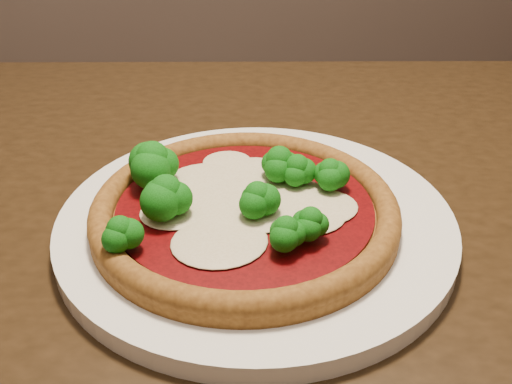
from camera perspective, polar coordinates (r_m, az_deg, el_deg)
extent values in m
cube|color=black|center=(0.60, 1.06, -0.91)|extent=(1.29, 0.96, 0.04)
cylinder|color=white|center=(0.52, 0.00, -2.92)|extent=(0.35, 0.35, 0.02)
cylinder|color=brown|center=(0.50, -1.10, -2.15)|extent=(0.27, 0.27, 0.01)
torus|color=brown|center=(0.50, -1.11, -1.48)|extent=(0.27, 0.27, 0.02)
cylinder|color=#5E0406|center=(0.50, -1.11, -1.43)|extent=(0.22, 0.22, 0.00)
ellipsoid|color=beige|center=(0.49, -1.18, -1.28)|extent=(0.10, 0.09, 0.01)
ellipsoid|color=beige|center=(0.45, -3.68, -4.97)|extent=(0.08, 0.07, 0.01)
ellipsoid|color=beige|center=(0.49, 6.66, -1.44)|extent=(0.06, 0.06, 0.00)
ellipsoid|color=beige|center=(0.49, -8.02, -1.94)|extent=(0.06, 0.06, 0.00)
ellipsoid|color=beige|center=(0.51, 3.26, -0.37)|extent=(0.07, 0.06, 0.01)
ellipsoid|color=beige|center=(0.48, 5.20, -2.29)|extent=(0.07, 0.06, 0.01)
ellipsoid|color=beige|center=(0.56, -2.93, 3.09)|extent=(0.05, 0.04, 0.00)
ellipsoid|color=beige|center=(0.54, -0.31, 1.92)|extent=(0.07, 0.06, 0.01)
ellipsoid|color=beige|center=(0.53, -5.07, 1.01)|extent=(0.08, 0.07, 0.01)
ellipsoid|color=beige|center=(0.50, -2.06, -0.92)|extent=(0.10, 0.09, 0.01)
ellipsoid|color=#148014|center=(0.43, 3.02, -3.84)|extent=(0.03, 0.03, 0.03)
ellipsoid|color=#148014|center=(0.47, -8.98, -0.12)|extent=(0.05, 0.05, 0.04)
ellipsoid|color=#148014|center=(0.52, 2.34, 3.09)|extent=(0.04, 0.04, 0.04)
ellipsoid|color=#148014|center=(0.51, 4.14, 2.41)|extent=(0.04, 0.04, 0.03)
ellipsoid|color=#148014|center=(0.51, 7.39, 2.03)|extent=(0.04, 0.04, 0.03)
ellipsoid|color=#148014|center=(0.45, 5.48, -2.89)|extent=(0.03, 0.03, 0.03)
ellipsoid|color=#148014|center=(0.52, -10.28, 3.13)|extent=(0.05, 0.05, 0.04)
ellipsoid|color=#148014|center=(0.47, 0.14, -0.47)|extent=(0.04, 0.04, 0.03)
ellipsoid|color=#148014|center=(0.44, -13.42, -3.82)|extent=(0.04, 0.04, 0.03)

